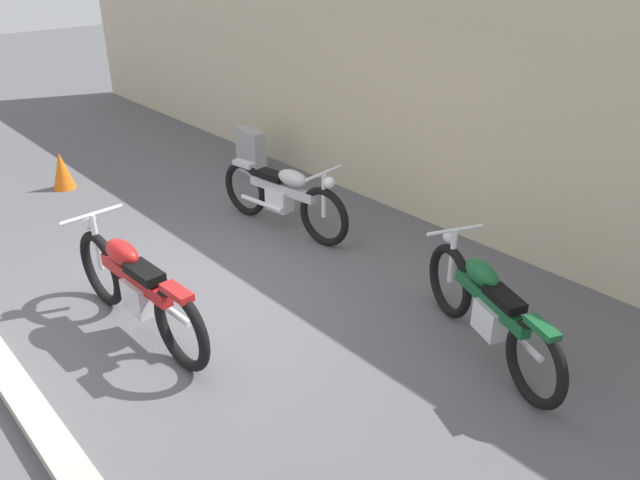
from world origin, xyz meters
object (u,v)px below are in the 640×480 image
motorcycle_silver (283,196)px  motorcycle_green (488,309)px  motorcycle_red (136,287)px  traffic_cone (62,170)px  stone_marker (251,152)px

motorcycle_silver → motorcycle_green: (3.20, -0.24, -0.00)m
motorcycle_red → motorcycle_green: 3.20m
traffic_cone → motorcycle_silver: (3.24, 1.56, 0.18)m
motorcycle_silver → motorcycle_red: size_ratio=0.93×
stone_marker → motorcycle_silver: bearing=-24.6°
traffic_cone → motorcycle_red: 4.18m
stone_marker → motorcycle_green: size_ratio=0.36×
traffic_cone → stone_marker: bearing=61.2°
stone_marker → motorcycle_silver: 2.09m
motorcycle_silver → motorcycle_green: 3.21m
motorcycle_red → traffic_cone: bearing=-14.3°
stone_marker → traffic_cone: (-1.34, -2.43, -0.08)m
stone_marker → traffic_cone: stone_marker is taller
traffic_cone → motorcycle_silver: 3.60m
traffic_cone → motorcycle_green: motorcycle_green is taller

